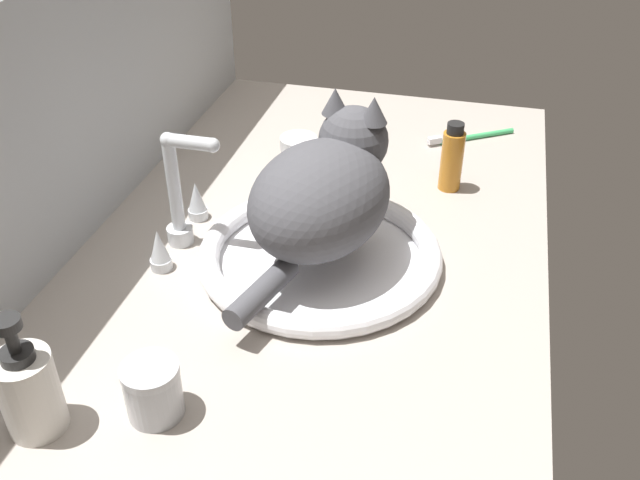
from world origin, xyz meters
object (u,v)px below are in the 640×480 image
(pill_bottle, at_px, (299,162))
(toothbrush, at_px, (469,137))
(sink_basin, at_px, (320,254))
(metal_jar, at_px, (153,390))
(faucet, at_px, (180,204))
(amber_bottle, at_px, (452,158))
(cat, at_px, (326,190))
(soap_pump_bottle, at_px, (29,390))

(pill_bottle, xyz_separation_m, toothbrush, (0.24, -0.28, -0.03))
(sink_basin, distance_m, metal_jar, 0.34)
(faucet, distance_m, amber_bottle, 0.46)
(amber_bottle, distance_m, toothbrush, 0.20)
(amber_bottle, bearing_deg, sink_basin, 148.48)
(cat, bearing_deg, toothbrush, -21.83)
(toothbrush, bearing_deg, soap_pump_bottle, 153.77)
(soap_pump_bottle, bearing_deg, toothbrush, -26.23)
(faucet, distance_m, metal_jar, 0.34)
(sink_basin, xyz_separation_m, metal_jar, (-0.33, 0.11, 0.02))
(cat, bearing_deg, soap_pump_bottle, 149.15)
(metal_jar, distance_m, toothbrush, 0.84)
(faucet, xyz_separation_m, metal_jar, (-0.33, -0.10, -0.03))
(sink_basin, distance_m, pill_bottle, 0.24)
(pill_bottle, relative_size, toothbrush, 0.55)
(pill_bottle, bearing_deg, sink_basin, -157.00)
(metal_jar, bearing_deg, pill_bottle, -1.90)
(sink_basin, relative_size, faucet, 1.94)
(faucet, height_order, toothbrush, faucet)
(faucet, xyz_separation_m, soap_pump_bottle, (-0.38, 0.01, -0.01))
(cat, distance_m, amber_bottle, 0.30)
(faucet, bearing_deg, toothbrush, -40.80)
(amber_bottle, distance_m, pill_bottle, 0.26)
(sink_basin, relative_size, cat, 0.99)
(soap_pump_bottle, height_order, metal_jar, soap_pump_bottle)
(faucet, relative_size, metal_jar, 2.63)
(cat, height_order, soap_pump_bottle, cat)
(amber_bottle, bearing_deg, metal_jar, 155.19)
(cat, relative_size, soap_pump_bottle, 2.31)
(cat, xyz_separation_m, soap_pump_bottle, (-0.39, 0.23, -0.06))
(faucet, xyz_separation_m, pill_bottle, (0.22, -0.12, -0.03))
(cat, relative_size, metal_jar, 5.13)
(metal_jar, bearing_deg, sink_basin, -18.72)
(cat, xyz_separation_m, pill_bottle, (0.20, 0.10, -0.07))
(sink_basin, bearing_deg, soap_pump_bottle, 148.58)
(sink_basin, xyz_separation_m, faucet, (0.00, 0.22, 0.06))
(amber_bottle, bearing_deg, pill_bottle, 100.73)
(soap_pump_bottle, bearing_deg, sink_basin, -31.42)
(soap_pump_bottle, bearing_deg, amber_bottle, -31.46)
(faucet, height_order, soap_pump_bottle, faucet)
(metal_jar, bearing_deg, faucet, 17.85)
(amber_bottle, xyz_separation_m, toothbrush, (0.20, -0.02, -0.05))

